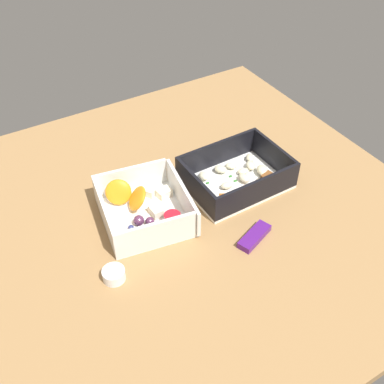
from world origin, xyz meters
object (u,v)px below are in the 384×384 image
pasta_container (237,177)px  fruit_bowl (144,209)px  candy_bar (254,236)px  paper_cup_liner (114,275)px

pasta_container → fruit_bowl: (19.00, -1.00, 0.15)cm
pasta_container → candy_bar: pasta_container is taller
fruit_bowl → candy_bar: bearing=133.8°
pasta_container → fruit_bowl: bearing=-3.9°
pasta_container → paper_cup_liner: size_ratio=5.27×
fruit_bowl → candy_bar: size_ratio=2.53×
candy_bar → fruit_bowl: bearing=-46.2°
paper_cup_liner → candy_bar: bearing=169.4°
pasta_container → paper_cup_liner: (29.06, 8.77, -0.90)cm
candy_bar → paper_cup_liner: paper_cup_liner is taller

